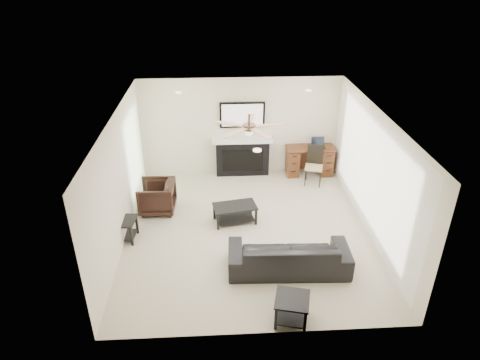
{
  "coord_description": "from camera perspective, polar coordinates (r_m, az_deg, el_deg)",
  "views": [
    {
      "loc": [
        -0.59,
        -7.38,
        5.11
      ],
      "look_at": [
        -0.16,
        0.19,
        1.09
      ],
      "focal_mm": 32.0,
      "sensor_mm": 36.0,
      "label": 1
    }
  ],
  "objects": [
    {
      "name": "desk_chair",
      "position": [
        10.67,
        9.83,
        1.84
      ],
      "size": [
        0.53,
        0.54,
        0.97
      ],
      "primitive_type": "cube",
      "rotation": [
        0.0,
        0.0,
        -0.28
      ],
      "color": "black",
      "rests_on": "ground"
    },
    {
      "name": "room_shell",
      "position": [
        8.24,
        2.48,
        3.36
      ],
      "size": [
        5.5,
        5.54,
        2.52
      ],
      "color": "beige",
      "rests_on": "ground"
    },
    {
      "name": "laptop",
      "position": [
        11.03,
        10.44,
        4.89
      ],
      "size": [
        0.33,
        0.24,
        0.23
      ],
      "primitive_type": "cube",
      "color": "black",
      "rests_on": "desk"
    },
    {
      "name": "coffee_table",
      "position": [
        9.14,
        -0.69,
        -4.52
      ],
      "size": [
        0.98,
        0.66,
        0.4
      ],
      "primitive_type": "cube",
      "rotation": [
        0.0,
        0.0,
        0.18
      ],
      "color": "black",
      "rests_on": "ground"
    },
    {
      "name": "fireplace_unit",
      "position": [
        10.81,
        0.33,
        5.34
      ],
      "size": [
        1.52,
        0.34,
        1.91
      ],
      "primitive_type": "cube",
      "color": "black",
      "rests_on": "ground"
    },
    {
      "name": "armchair",
      "position": [
        9.63,
        -11.01,
        -2.21
      ],
      "size": [
        0.81,
        0.79,
        0.71
      ],
      "primitive_type": "imported",
      "rotation": [
        0.0,
        0.0,
        -1.61
      ],
      "color": "black",
      "rests_on": "ground"
    },
    {
      "name": "end_table_near",
      "position": [
        6.97,
        6.89,
        -16.77
      ],
      "size": [
        0.63,
        0.63,
        0.45
      ],
      "primitive_type": "cube",
      "rotation": [
        0.0,
        0.0,
        -0.24
      ],
      "color": "black",
      "rests_on": "ground"
    },
    {
      "name": "sofa",
      "position": [
        7.86,
        6.52,
        -9.82
      ],
      "size": [
        2.21,
        0.94,
        0.64
      ],
      "primitive_type": "imported",
      "rotation": [
        0.0,
        0.0,
        3.1
      ],
      "color": "black",
      "rests_on": "ground"
    },
    {
      "name": "desk",
      "position": [
        11.2,
        9.21,
        2.6
      ],
      "size": [
        1.22,
        0.56,
        0.76
      ],
      "primitive_type": "cube",
      "color": "#3A1D0E",
      "rests_on": "ground"
    },
    {
      "name": "end_table_left",
      "position": [
        8.92,
        -15.23,
        -6.39
      ],
      "size": [
        0.55,
        0.55,
        0.45
      ],
      "primitive_type": "cube",
      "rotation": [
        0.0,
        0.0,
        -0.1
      ],
      "color": "black",
      "rests_on": "ground"
    }
  ]
}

